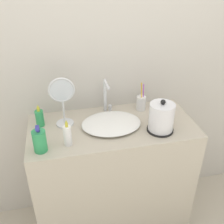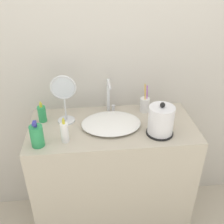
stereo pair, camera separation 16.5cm
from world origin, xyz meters
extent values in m
cube|color=beige|center=(0.00, 0.53, 1.30)|extent=(6.00, 0.04, 2.60)
cube|color=#B7AD99|center=(0.00, 0.26, 0.46)|extent=(1.08, 0.51, 0.91)
ellipsoid|color=white|center=(-0.01, 0.25, 0.93)|extent=(0.38, 0.30, 0.04)
cylinder|color=silver|center=(-0.01, 0.45, 1.03)|extent=(0.02, 0.02, 0.24)
cylinder|color=silver|center=(-0.01, 0.39, 1.14)|extent=(0.02, 0.13, 0.02)
cylinder|color=silver|center=(0.03, 0.45, 0.93)|extent=(0.02, 0.02, 0.04)
cylinder|color=black|center=(0.28, 0.14, 0.92)|extent=(0.17, 0.17, 0.01)
cylinder|color=silver|center=(0.28, 0.14, 1.01)|extent=(0.16, 0.16, 0.19)
sphere|color=black|center=(0.28, 0.14, 1.11)|extent=(0.03, 0.03, 0.03)
cylinder|color=silver|center=(0.24, 0.42, 0.96)|extent=(0.07, 0.07, 0.10)
cylinder|color=yellow|center=(0.24, 0.40, 1.04)|extent=(0.02, 0.01, 0.17)
cylinder|color=#B24CCC|center=(0.25, 0.41, 1.04)|extent=(0.02, 0.04, 0.17)
cylinder|color=#2D9956|center=(-0.45, 0.09, 0.98)|extent=(0.08, 0.08, 0.13)
cylinder|color=#333399|center=(-0.45, 0.09, 1.06)|extent=(0.02, 0.02, 0.02)
cube|color=#333399|center=(-0.45, 0.08, 1.07)|extent=(0.02, 0.04, 0.01)
cylinder|color=#2D9956|center=(-0.45, 0.35, 0.97)|extent=(0.05, 0.05, 0.11)
cylinder|color=gold|center=(-0.45, 0.35, 1.03)|extent=(0.02, 0.02, 0.02)
cone|color=gold|center=(-0.45, 0.35, 1.05)|extent=(0.02, 0.02, 0.02)
cylinder|color=white|center=(-0.29, 0.11, 0.97)|extent=(0.05, 0.05, 0.12)
cylinder|color=gold|center=(-0.29, 0.11, 1.05)|extent=(0.02, 0.02, 0.02)
cone|color=gold|center=(-0.29, 0.11, 1.07)|extent=(0.02, 0.02, 0.02)
cylinder|color=silver|center=(-0.30, 0.34, 0.92)|extent=(0.11, 0.11, 0.01)
cylinder|color=silver|center=(-0.30, 0.34, 1.00)|extent=(0.01, 0.01, 0.16)
torus|color=silver|center=(-0.30, 0.34, 1.16)|extent=(0.16, 0.01, 0.16)
cylinder|color=silver|center=(-0.30, 0.34, 1.16)|extent=(0.14, 0.00, 0.14)
camera|label=1|loc=(-0.31, -1.13, 1.85)|focal=42.00mm
camera|label=2|loc=(-0.15, -1.16, 1.85)|focal=42.00mm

